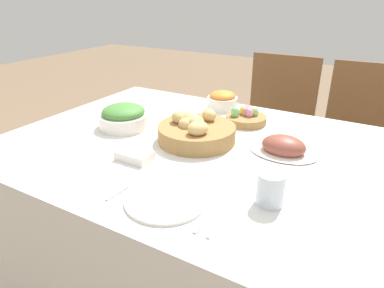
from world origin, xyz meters
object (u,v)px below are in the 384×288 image
Objects in this scene: ham_platter at (283,147)px; spoon at (221,219)px; carrot_bowl at (222,100)px; green_salad_bowl at (123,117)px; chair_far_center at (274,130)px; butter_dish at (135,156)px; fork at (127,187)px; chair_far_right at (358,146)px; bread_basket at (196,131)px; drinking_cup at (271,189)px; egg_basket at (246,117)px; knife at (211,215)px; dinner_plate at (166,199)px.

spoon is (-0.02, -0.48, -0.02)m from ham_platter.
green_salad_bowl is at bearing -120.04° from carrot_bowl.
chair_far_center reaches higher than butter_dish.
chair_far_right is at bearing 69.57° from fork.
bread_basket is at bearing -78.65° from carrot_bowl.
chair_far_center is 1.26m from drinking_cup.
ham_platter is at bearing 35.35° from butter_dish.
chair_far_right is at bearing -1.14° from chair_far_center.
butter_dish is (-0.20, -0.55, -0.01)m from egg_basket.
butter_dish reaches higher than knife.
dinner_plate is (0.49, -0.39, -0.04)m from green_salad_bowl.
ham_platter is (0.34, 0.06, -0.02)m from bread_basket.
chair_far_center is at bearing 98.24° from spoon.
spoon is (0.22, -0.71, -0.03)m from egg_basket.
green_salad_bowl is (-0.35, -0.03, 0.00)m from bread_basket.
green_salad_bowl is at bearing 137.03° from butter_dish.
bread_basket is at bearing -95.14° from chair_far_center.
bread_basket is at bearing 126.82° from knife.
chair_far_center is 1.20m from butter_dish.
egg_basket is 0.72m from fork.
butter_dish is (-0.11, -0.25, -0.03)m from bread_basket.
bread_basket is at bearing -169.44° from ham_platter.
fork is (-0.56, -1.32, 0.26)m from chair_far_right.
carrot_bowl is 0.63× the size of dinner_plate.
drinking_cup is at bearing -75.30° from chair_far_center.
dinner_plate is at bearing -87.91° from chair_far_center.
butter_dish is (-0.17, -1.15, 0.27)m from chair_far_center.
green_salad_bowl reaches higher than butter_dish.
chair_far_center is at bearing 72.62° from carrot_bowl.
chair_far_right is 1.36m from spoon.
dinner_plate is at bearing -38.48° from green_salad_bowl.
knife is (0.28, -0.41, -0.04)m from bread_basket.
knife is (-0.27, -1.32, 0.26)m from chair_far_right.
fork is at bearing -98.45° from egg_basket.
green_salad_bowl is (-0.90, -0.93, 0.30)m from chair_far_right.
chair_far_right reaches higher than ham_platter.
chair_far_center is 0.95m from bread_basket.
chair_far_right is 4.43× the size of green_salad_bowl.
knife is at bearing 2.50° from fork.
spoon is at bearing 2.50° from fork.
chair_far_center is 3.89× the size of ham_platter.
carrot_bowl is (-0.42, 0.36, 0.02)m from ham_platter.
egg_basket reaches higher than dinner_plate.
chair_far_right is 0.49m from chair_far_center.
dinner_plate is at bearing -152.25° from drinking_cup.
carrot_bowl is 0.92m from knife.
chair_far_center is at bearing 108.07° from ham_platter.
bread_basket reaches higher than ham_platter.
bread_basket is at bearing 4.62° from green_salad_bowl.
green_salad_bowl reaches higher than dinner_plate.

